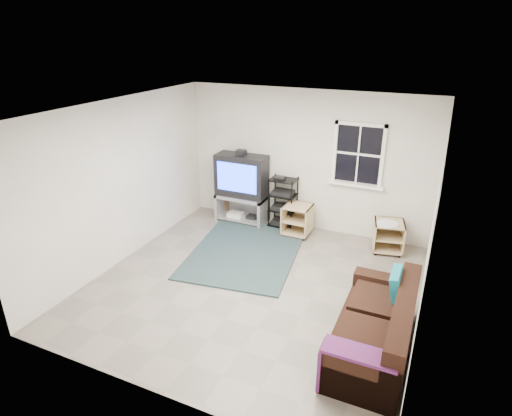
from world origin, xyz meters
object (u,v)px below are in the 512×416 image
at_px(side_table_left, 298,218).
at_px(av_rack, 283,206).
at_px(tv_unit, 242,183).
at_px(side_table_right, 388,234).
at_px(sofa, 377,330).

bearing_deg(side_table_left, av_rack, 155.77).
bearing_deg(tv_unit, side_table_right, -1.94).
relative_size(av_rack, side_table_right, 1.73).
xyz_separation_m(side_table_left, sofa, (1.88, -2.63, -0.01)).
bearing_deg(side_table_right, tv_unit, 178.06).
bearing_deg(av_rack, tv_unit, -175.34).
distance_m(av_rack, sofa, 3.59).
bearing_deg(side_table_right, av_rack, 175.31).
bearing_deg(sofa, av_rack, 128.76).
bearing_deg(av_rack, side_table_left, -24.23).
distance_m(tv_unit, side_table_right, 2.86).
height_order(av_rack, side_table_left, av_rack).
bearing_deg(side_table_left, tv_unit, 175.28).
relative_size(tv_unit, av_rack, 1.45).
relative_size(tv_unit, sofa, 0.79).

